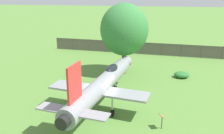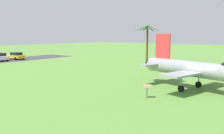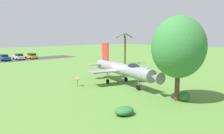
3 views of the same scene
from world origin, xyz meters
name	(u,v)px [view 2 (image 2 of 3)]	position (x,y,z in m)	size (l,w,h in m)	color
ground_plane	(202,92)	(0.00, 0.00, 0.00)	(200.00, 200.00, 0.00)	#568438
display_jet	(207,70)	(0.07, 0.34, 2.04)	(8.54, 13.87, 5.23)	gray
palm_tree	(147,42)	(-14.94, -14.54, 3.74)	(4.68, 3.60, 6.72)	brown
info_plaque	(147,88)	(4.96, -2.76, 0.85)	(0.62, 0.71, 1.14)	#333333
parked_car_yellow	(16,56)	(-4.19, -39.31, 0.77)	(2.11, 4.36, 1.50)	gold
parked_car_white	(0,57)	(-0.84, -39.29, 0.80)	(2.11, 4.56, 1.57)	silver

